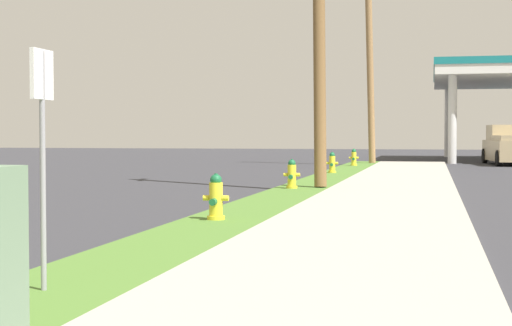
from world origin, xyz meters
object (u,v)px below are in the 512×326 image
(fire_hydrant_third, at_px, (292,176))
(truck_tan_at_forecourt, at_px, (511,146))
(car_teal_by_near_pump, at_px, (504,146))
(fire_hydrant_second, at_px, (216,199))
(utility_pole_background, at_px, (370,53))
(fire_hydrant_fourth, at_px, (332,164))
(street_sign_post, at_px, (42,118))
(fire_hydrant_fifth, at_px, (354,158))

(fire_hydrant_third, relative_size, truck_tan_at_forecourt, 0.13)
(car_teal_by_near_pump, height_order, truck_tan_at_forecourt, truck_tan_at_forecourt)
(fire_hydrant_second, bearing_deg, fire_hydrant_third, 90.69)
(fire_hydrant_third, xyz_separation_m, car_teal_by_near_pump, (8.10, 34.77, 0.28))
(utility_pole_background, bearing_deg, fire_hydrant_fourth, -93.03)
(fire_hydrant_second, height_order, truck_tan_at_forecourt, truck_tan_at_forecourt)
(truck_tan_at_forecourt, bearing_deg, car_teal_by_near_pump, 86.57)
(fire_hydrant_second, bearing_deg, fire_hydrant_fourth, 90.35)
(fire_hydrant_fourth, relative_size, street_sign_post, 0.35)
(fire_hydrant_third, relative_size, utility_pole_background, 0.07)
(fire_hydrant_fifth, xyz_separation_m, utility_pole_background, (0.41, 3.41, 4.97))
(street_sign_post, bearing_deg, fire_hydrant_fifth, 90.07)
(fire_hydrant_fourth, xyz_separation_m, street_sign_post, (0.16, -21.92, 1.19))
(fire_hydrant_fourth, relative_size, car_teal_by_near_pump, 0.16)
(utility_pole_background, xyz_separation_m, street_sign_post, (-0.37, -32.04, -3.78))
(truck_tan_at_forecourt, bearing_deg, fire_hydrant_fifth, -141.19)
(fire_hydrant_third, relative_size, fire_hydrant_fifth, 1.00)
(fire_hydrant_second, relative_size, utility_pole_background, 0.07)
(fire_hydrant_fourth, bearing_deg, utility_pole_background, 86.97)
(utility_pole_background, height_order, truck_tan_at_forecourt, utility_pole_background)
(fire_hydrant_third, height_order, truck_tan_at_forecourt, truck_tan_at_forecourt)
(fire_hydrant_fifth, relative_size, utility_pole_background, 0.07)
(fire_hydrant_third, bearing_deg, truck_tan_at_forecourt, 70.77)
(car_teal_by_near_pump, bearing_deg, truck_tan_at_forecourt, -93.43)
(street_sign_post, distance_m, car_teal_by_near_pump, 48.97)
(street_sign_post, bearing_deg, car_teal_by_near_pump, 80.66)
(truck_tan_at_forecourt, bearing_deg, street_sign_post, -101.69)
(fire_hydrant_second, height_order, fire_hydrant_third, same)
(fire_hydrant_second, bearing_deg, truck_tan_at_forecourt, 75.84)
(utility_pole_background, distance_m, street_sign_post, 32.26)
(fire_hydrant_third, bearing_deg, fire_hydrant_fourth, 90.04)
(fire_hydrant_third, distance_m, fire_hydrant_fifth, 15.09)
(fire_hydrant_fourth, height_order, car_teal_by_near_pump, car_teal_by_near_pump)
(fire_hydrant_fifth, bearing_deg, utility_pole_background, 83.19)
(street_sign_post, height_order, truck_tan_at_forecourt, street_sign_post)
(street_sign_post, bearing_deg, fire_hydrant_third, 90.66)
(fire_hydrant_third, height_order, car_teal_by_near_pump, car_teal_by_near_pump)
(fire_hydrant_second, distance_m, truck_tan_at_forecourt, 29.34)
(fire_hydrant_fourth, distance_m, fire_hydrant_fifth, 6.71)
(fire_hydrant_fourth, xyz_separation_m, utility_pole_background, (0.54, 10.12, 4.97))
(utility_pole_background, bearing_deg, fire_hydrant_third, -91.64)
(fire_hydrant_third, distance_m, car_teal_by_near_pump, 35.70)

